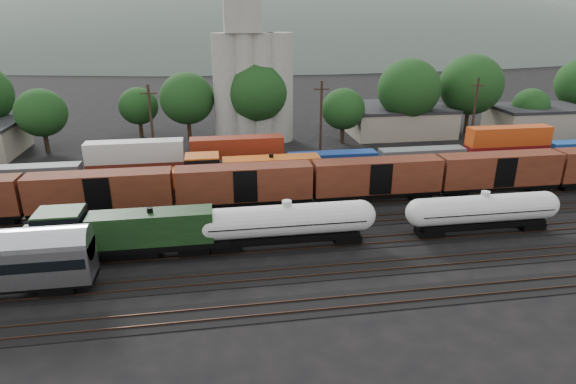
{
  "coord_description": "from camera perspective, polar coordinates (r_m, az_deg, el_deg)",
  "views": [
    {
      "loc": [
        -3.66,
        -45.71,
        21.12
      ],
      "look_at": [
        3.94,
        2.0,
        3.0
      ],
      "focal_mm": 30.0,
      "sensor_mm": 36.0,
      "label": 1
    }
  ],
  "objects": [
    {
      "name": "ground",
      "position": [
        50.49,
        -4.08,
        -4.23
      ],
      "size": [
        600.0,
        600.0,
        0.0
      ],
      "primitive_type": "plane",
      "color": "black"
    },
    {
      "name": "tracks",
      "position": [
        50.47,
        -4.08,
        -4.18
      ],
      "size": [
        180.0,
        33.2,
        0.2
      ],
      "color": "black",
      "rests_on": "ground"
    },
    {
      "name": "green_locomotive",
      "position": [
        45.59,
        -19.78,
        -4.54
      ],
      "size": [
        18.12,
        3.2,
        4.8
      ],
      "color": "black",
      "rests_on": "ground"
    },
    {
      "name": "tank_car_a",
      "position": [
        45.15,
        -0.14,
        -3.55
      ],
      "size": [
        17.19,
        3.08,
        4.5
      ],
      "color": "silver",
      "rests_on": "ground"
    },
    {
      "name": "tank_car_b",
      "position": [
        51.89,
        22.11,
        -2.02
      ],
      "size": [
        16.21,
        2.9,
        4.25
      ],
      "color": "silver",
      "rests_on": "ground"
    },
    {
      "name": "orange_locomotive",
      "position": [
        58.75,
        -5.23,
        2.29
      ],
      "size": [
        19.73,
        3.29,
        4.93
      ],
      "color": "black",
      "rests_on": "ground"
    },
    {
      "name": "boxcar_string",
      "position": [
        54.01,
        -13.35,
        0.51
      ],
      "size": [
        153.6,
        2.9,
        4.2
      ],
      "color": "black",
      "rests_on": "ground"
    },
    {
      "name": "container_wall",
      "position": [
        63.83,
        -2.67,
        3.65
      ],
      "size": [
        162.11,
        2.6,
        5.8
      ],
      "color": "black",
      "rests_on": "ground"
    },
    {
      "name": "grain_silo",
      "position": [
        82.6,
        -4.29,
        13.65
      ],
      "size": [
        13.4,
        5.0,
        29.0
      ],
      "color": "#A5A297",
      "rests_on": "ground"
    },
    {
      "name": "industrial_sheds",
      "position": [
        83.7,
        -1.79,
        7.74
      ],
      "size": [
        119.38,
        17.26,
        5.1
      ],
      "color": "#9E937F",
      "rests_on": "ground"
    },
    {
      "name": "tree_band",
      "position": [
        85.56,
        3.75,
        11.6
      ],
      "size": [
        166.03,
        18.01,
        14.24
      ],
      "color": "black",
      "rests_on": "ground"
    },
    {
      "name": "utility_poles",
      "position": [
        69.43,
        -5.88,
        8.05
      ],
      "size": [
        122.2,
        0.36,
        12.0
      ],
      "color": "black",
      "rests_on": "ground"
    },
    {
      "name": "distant_hills",
      "position": [
        309.77,
        -3.96,
        12.78
      ],
      "size": [
        860.0,
        286.0,
        130.0
      ],
      "color": "#59665B",
      "rests_on": "ground"
    }
  ]
}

